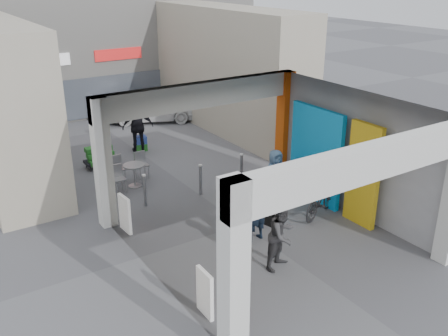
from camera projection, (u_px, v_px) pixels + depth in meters
ground at (242, 225)px, 13.40m from camera, size 90.00×90.00×0.00m
arcade_canopy at (281, 149)px, 12.17m from camera, size 6.40×6.45×6.40m
far_building at (68, 25)px, 22.79m from camera, size 18.00×4.08×8.00m
plaza_bldg_right at (229, 70)px, 20.57m from camera, size 2.00×9.00×5.00m
bollard_left at (145, 191)px, 14.28m from camera, size 0.09×0.09×0.96m
bollard_center at (201, 180)px, 15.03m from camera, size 0.09×0.09×0.95m
bollard_right at (241, 168)px, 15.89m from camera, size 0.09×0.09×0.95m
advert_board_near at (205, 293)px, 9.77m from camera, size 0.11×0.55×1.00m
advert_board_far at (125, 214)px, 12.90m from camera, size 0.13×0.55×1.00m
cafe_set at (128, 175)px, 15.82m from camera, size 1.44×1.16×0.87m
produce_stand at (101, 159)px, 17.18m from camera, size 1.09×0.59×0.72m
crate_stack at (140, 143)px, 18.74m from camera, size 0.51×0.43×0.56m
border_collie at (274, 216)px, 13.23m from camera, size 0.27×0.52×0.72m
man_with_dog at (255, 207)px, 12.33m from camera, size 0.72×0.51×1.85m
man_back_turned at (282, 235)px, 11.25m from camera, size 0.95×0.84×1.64m
man_elderly at (275, 174)px, 14.75m from camera, size 0.77×0.55×1.50m
man_crates at (138, 127)px, 18.35m from camera, size 1.23×0.73×1.96m
bicycle_front at (282, 180)px, 15.07m from camera, size 1.73×0.74×0.88m
bicycle_rear at (321, 199)px, 13.72m from camera, size 1.74×1.03×1.01m
white_van at (150, 106)px, 22.21m from camera, size 4.41×3.17×1.40m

